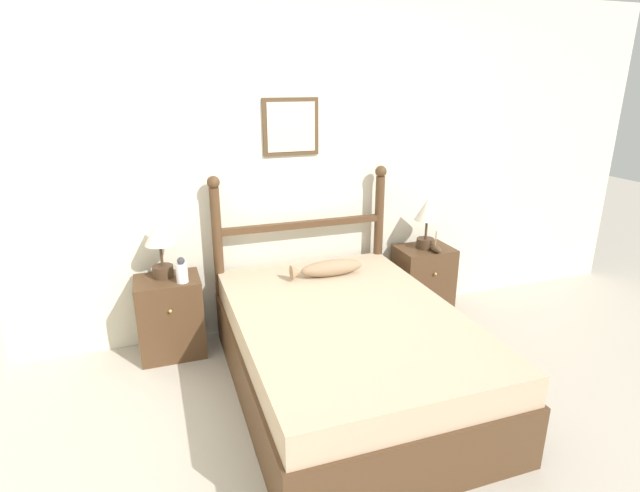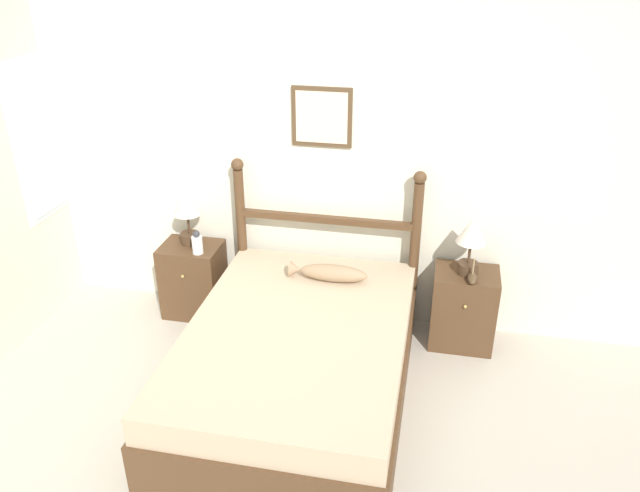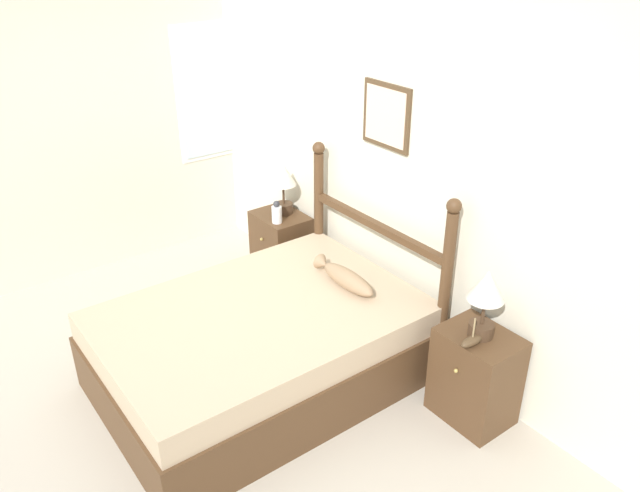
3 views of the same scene
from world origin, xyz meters
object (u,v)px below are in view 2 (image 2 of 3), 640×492
at_px(bed, 297,364).
at_px(nightstand_left, 194,279).
at_px(nightstand_right, 463,308).
at_px(fish_pillow, 329,273).
at_px(table_lamp_right, 471,237).
at_px(table_lamp_left, 187,209).
at_px(model_boat, 472,277).
at_px(bottle, 197,243).

relative_size(bed, nightstand_left, 3.35).
xyz_separation_m(nightstand_right, fish_pillow, (-0.94, -0.24, 0.32)).
bearing_deg(nightstand_right, table_lamp_right, -124.79).
xyz_separation_m(table_lamp_left, model_boat, (2.11, -0.16, -0.25)).
xyz_separation_m(bottle, fish_pillow, (1.02, -0.14, -0.06)).
xyz_separation_m(table_lamp_right, model_boat, (0.03, -0.11, -0.25)).
relative_size(bed, nightstand_right, 3.35).
bearing_deg(fish_pillow, model_boat, 7.31).
distance_m(table_lamp_left, bottle, 0.28).
bearing_deg(bottle, bed, -38.74).
bearing_deg(model_boat, fish_pillow, -172.69).
relative_size(bed, model_boat, 11.22).
xyz_separation_m(nightstand_left, bottle, (0.10, -0.10, 0.37)).
distance_m(model_boat, fish_pillow, 0.98).
distance_m(nightstand_left, fish_pillow, 1.19).
height_order(table_lamp_left, bottle, table_lamp_left).
bearing_deg(bottle, nightstand_right, 2.85).
relative_size(table_lamp_left, model_boat, 2.42).
xyz_separation_m(bed, nightstand_right, (1.03, 0.84, 0.02)).
height_order(table_lamp_right, fish_pillow, table_lamp_right).
bearing_deg(bed, table_lamp_right, 39.16).
xyz_separation_m(nightstand_right, model_boat, (0.03, -0.11, 0.32)).
bearing_deg(bed, fish_pillow, 81.53).
xyz_separation_m(bed, fish_pillow, (0.09, 0.61, 0.34)).
bearing_deg(table_lamp_right, bed, -140.84).
height_order(nightstand_right, bottle, bottle).
relative_size(model_boat, fish_pillow, 0.32).
distance_m(bed, table_lamp_right, 1.46).
bearing_deg(nightstand_left, fish_pillow, -11.83).
bearing_deg(nightstand_left, table_lamp_right, -0.15).
distance_m(table_lamp_left, table_lamp_right, 2.08).
xyz_separation_m(table_lamp_left, fish_pillow, (1.14, -0.28, -0.26)).
height_order(table_lamp_right, model_boat, table_lamp_right).
bearing_deg(nightstand_left, model_boat, -3.03).
distance_m(nightstand_left, table_lamp_right, 2.14).
bearing_deg(bed, nightstand_left, 140.77).
bearing_deg(bed, nightstand_right, 39.23).
bearing_deg(table_lamp_left, table_lamp_right, -1.50).
relative_size(nightstand_right, bottle, 3.21).
relative_size(bottle, model_boat, 1.04).
bearing_deg(table_lamp_right, fish_pillow, -166.24).
distance_m(nightstand_right, model_boat, 0.34).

